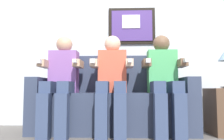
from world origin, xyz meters
The scene contains 6 objects.
ground_plane centered at (0.00, 0.00, 0.00)m, with size 5.49×5.49×0.00m, color #66605B.
back_wall_assembly centered at (0.01, 0.76, 1.30)m, with size 4.23×0.10×2.60m.
couch centered at (0.00, 0.33, 0.31)m, with size 1.83×0.58×0.90m.
person_on_left centered at (-0.57, 0.16, 0.61)m, with size 0.46×0.56×1.11m.
person_in_middle centered at (0.00, 0.16, 0.61)m, with size 0.46×0.56×1.11m.
person_on_right centered at (0.57, 0.16, 0.61)m, with size 0.46×0.56×1.11m.
Camera 1 is at (0.11, -2.34, 0.49)m, focal length 36.64 mm.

